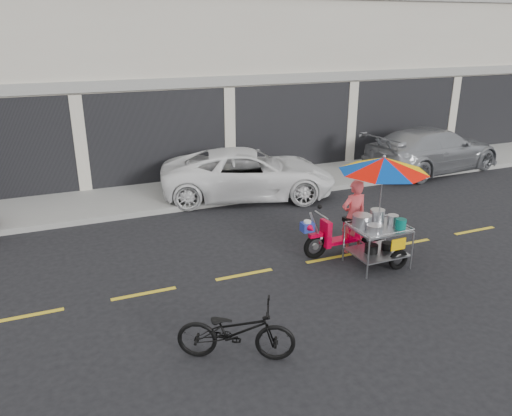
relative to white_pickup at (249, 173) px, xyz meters
name	(u,v)px	position (x,y,z in m)	size (l,w,h in m)	color
ground	(331,258)	(0.12, -4.52, -0.69)	(90.00, 90.00, 0.00)	black
sidewalk	(241,184)	(0.12, 0.98, -0.61)	(45.00, 3.00, 0.15)	gray
shophouse_block	(261,38)	(2.94, 6.07, 3.55)	(36.00, 8.11, 10.40)	beige
centerline	(331,258)	(0.12, -4.52, -0.69)	(42.00, 0.10, 0.01)	gold
white_pickup	(249,173)	(0.00, 0.00, 0.00)	(2.29, 4.96, 1.38)	white
silver_pickup	(433,149)	(6.78, 0.18, 0.05)	(2.08, 5.13, 1.49)	#9B9EA3
near_bicycle	(236,331)	(-2.94, -6.95, -0.23)	(0.61, 1.76, 0.92)	black
food_vendor_rig	(371,194)	(0.79, -4.82, 0.77)	(2.31, 1.83, 2.33)	black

